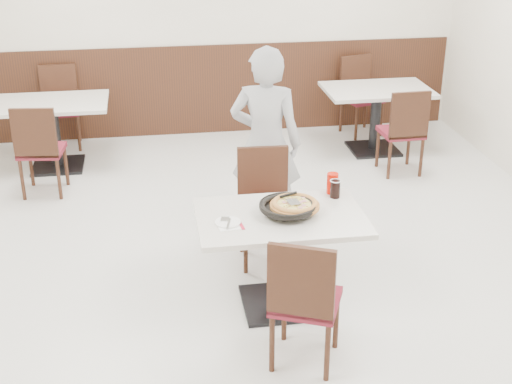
{
  "coord_description": "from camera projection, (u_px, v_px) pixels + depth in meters",
  "views": [
    {
      "loc": [
        -0.83,
        -5.03,
        2.97
      ],
      "look_at": [
        -0.08,
        -0.3,
        0.84
      ],
      "focal_mm": 50.0,
      "sensor_mm": 36.0,
      "label": 1
    }
  ],
  "objects": [
    {
      "name": "cola_glass",
      "position": [
        335.0,
        189.0,
        5.34
      ],
      "size": [
        0.08,
        0.08,
        0.13
      ],
      "primitive_type": "cylinder",
      "rotation": [
        0.0,
        0.0,
        -0.02
      ],
      "color": "black",
      "rests_on": "main_table"
    },
    {
      "name": "wall_back",
      "position": [
        213.0,
        19.0,
        8.45
      ],
      "size": [
        6.0,
        0.04,
        2.8
      ],
      "primitive_type": "cube",
      "color": "silver",
      "rests_on": "floor"
    },
    {
      "name": "wainscot_back",
      "position": [
        215.0,
        89.0,
        8.78
      ],
      "size": [
        5.9,
        0.03,
        1.1
      ],
      "primitive_type": "cube",
      "color": "black",
      "rests_on": "floor"
    },
    {
      "name": "bg_chair_right_near",
      "position": [
        401.0,
        130.0,
        7.61
      ],
      "size": [
        0.43,
        0.43,
        0.95
      ],
      "primitive_type": null,
      "rotation": [
        0.0,
        0.0,
        0.03
      ],
      "color": "black",
      "rests_on": "floor"
    },
    {
      "name": "pizza",
      "position": [
        295.0,
        206.0,
        5.09
      ],
      "size": [
        0.36,
        0.36,
        0.02
      ],
      "primitive_type": "cylinder",
      "rotation": [
        0.0,
        0.0,
        -0.02
      ],
      "color": "#B78044",
      "rests_on": "pizza_pan"
    },
    {
      "name": "fork",
      "position": [
        228.0,
        224.0,
        4.92
      ],
      "size": [
        0.05,
        0.17,
        0.0
      ],
      "primitive_type": "cube",
      "rotation": [
        0.0,
        0.0,
        -0.23
      ],
      "color": "silver",
      "rests_on": "side_plate"
    },
    {
      "name": "bg_chair_left_near",
      "position": [
        42.0,
        148.0,
        7.1
      ],
      "size": [
        0.46,
        0.46,
        0.95
      ],
      "primitive_type": null,
      "rotation": [
        0.0,
        0.0,
        -0.11
      ],
      "color": "black",
      "rests_on": "floor"
    },
    {
      "name": "chair_far",
      "position": [
        265.0,
        210.0,
        5.81
      ],
      "size": [
        0.44,
        0.44,
        0.95
      ],
      "primitive_type": null,
      "rotation": [
        0.0,
        0.0,
        3.09
      ],
      "color": "black",
      "rests_on": "floor"
    },
    {
      "name": "bg_chair_right_far",
      "position": [
        362.0,
        97.0,
        8.75
      ],
      "size": [
        0.52,
        0.52,
        0.95
      ],
      "primitive_type": null,
      "rotation": [
        0.0,
        0.0,
        3.42
      ],
      "color": "black",
      "rests_on": "floor"
    },
    {
      "name": "napkin",
      "position": [
        230.0,
        225.0,
        4.93
      ],
      "size": [
        0.19,
        0.19,
        0.0
      ],
      "primitive_type": "cube",
      "rotation": [
        0.0,
        0.0,
        0.12
      ],
      "color": "white",
      "rests_on": "main_table"
    },
    {
      "name": "side_plate",
      "position": [
        228.0,
        222.0,
        4.96
      ],
      "size": [
        0.18,
        0.18,
        0.01
      ],
      "primitive_type": "cylinder",
      "rotation": [
        0.0,
        0.0,
        -0.02
      ],
      "color": "white",
      "rests_on": "napkin"
    },
    {
      "name": "floor",
      "position": [
        260.0,
        269.0,
        5.86
      ],
      "size": [
        7.0,
        7.0,
        0.0
      ],
      "primitive_type": "plane",
      "color": "beige",
      "rests_on": "ground"
    },
    {
      "name": "bg_table_right",
      "position": [
        375.0,
        120.0,
        8.25
      ],
      "size": [
        1.28,
        0.92,
        0.75
      ],
      "primitive_type": null,
      "rotation": [
        0.0,
        0.0,
        0.1
      ],
      "color": "silver",
      "rests_on": "floor"
    },
    {
      "name": "bg_table_left",
      "position": [
        55.0,
        135.0,
        7.77
      ],
      "size": [
        1.26,
        0.89,
        0.75
      ],
      "primitive_type": null,
      "rotation": [
        0.0,
        0.0,
        -0.08
      ],
      "color": "silver",
      "rests_on": "floor"
    },
    {
      "name": "chair_near",
      "position": [
        306.0,
        298.0,
        4.59
      ],
      "size": [
        0.55,
        0.55,
        0.95
      ],
      "primitive_type": null,
      "rotation": [
        0.0,
        0.0,
        -0.41
      ],
      "color": "black",
      "rests_on": "floor"
    },
    {
      "name": "trivet",
      "position": [
        295.0,
        208.0,
        5.15
      ],
      "size": [
        0.12,
        0.12,
        0.04
      ],
      "primitive_type": "cylinder",
      "rotation": [
        0.0,
        0.0,
        -0.02
      ],
      "color": "black",
      "rests_on": "main_table"
    },
    {
      "name": "diner_person",
      "position": [
        266.0,
        143.0,
        6.14
      ],
      "size": [
        0.72,
        0.58,
        1.7
      ],
      "primitive_type": "imported",
      "rotation": [
        0.0,
        0.0,
        2.82
      ],
      "color": "#A4A5A9",
      "rests_on": "floor"
    },
    {
      "name": "pizza_pan",
      "position": [
        288.0,
        209.0,
        5.07
      ],
      "size": [
        0.37,
        0.37,
        0.01
      ],
      "primitive_type": "cylinder",
      "rotation": [
        0.0,
        0.0,
        -0.02
      ],
      "color": "black",
      "rests_on": "trivet"
    },
    {
      "name": "red_cup",
      "position": [
        332.0,
        183.0,
        5.4
      ],
      "size": [
        0.09,
        0.09,
        0.16
      ],
      "primitive_type": "cylinder",
      "rotation": [
        0.0,
        0.0,
        -0.02
      ],
      "color": "#BD0D00",
      "rests_on": "main_table"
    },
    {
      "name": "bg_chair_left_far",
      "position": [
        61.0,
        109.0,
        8.31
      ],
      "size": [
        0.45,
        0.45,
        0.95
      ],
      "primitive_type": null,
      "rotation": [
        0.0,
        0.0,
        3.21
      ],
      "color": "black",
      "rests_on": "floor"
    },
    {
      "name": "pizza_server",
      "position": [
        293.0,
        202.0,
        5.07
      ],
      "size": [
        0.1,
        0.11,
        0.0
      ],
      "primitive_type": "cube",
      "rotation": [
        0.0,
        0.0,
        0.15
      ],
      "color": "silver",
      "rests_on": "pizza"
    },
    {
      "name": "main_table",
      "position": [
        280.0,
        261.0,
        5.23
      ],
      "size": [
        1.22,
        0.83,
        0.75
      ],
      "primitive_type": null,
      "rotation": [
        0.0,
        0.0,
        -0.02
      ],
      "color": "silver",
      "rests_on": "floor"
    }
  ]
}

